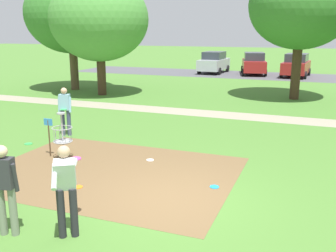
{
  "coord_description": "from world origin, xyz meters",
  "views": [
    {
      "loc": [
        2.79,
        -7.37,
        3.65
      ],
      "look_at": [
        -1.04,
        2.59,
        1.0
      ],
      "focal_mm": 41.28,
      "sensor_mm": 36.0,
      "label": 1
    }
  ],
  "objects_px": {
    "frisbee_by_tee": "(78,187)",
    "frisbee_far_left": "(150,160)",
    "frisbee_mid_grass": "(28,144)",
    "tree_mid_left": "(99,19)",
    "frisbee_far_right": "(214,187)",
    "parked_car_center_left": "(254,63)",
    "tree_near_left": "(301,5)",
    "player_foreground_watching": "(5,185)",
    "player_throwing": "(66,186)",
    "disc_golf_basket": "(61,134)",
    "parked_car_center_right": "(296,65)",
    "tree_mid_center": "(71,14)",
    "parked_car_leftmost": "(214,62)",
    "player_waiting_left": "(65,109)"
  },
  "relations": [
    {
      "from": "frisbee_mid_grass",
      "to": "frisbee_far_right",
      "type": "bearing_deg",
      "value": -11.18
    },
    {
      "from": "tree_mid_center",
      "to": "parked_car_center_left",
      "type": "xyz_separation_m",
      "value": [
        9.19,
        12.74,
        -3.66
      ]
    },
    {
      "from": "parked_car_leftmost",
      "to": "frisbee_far_left",
      "type": "bearing_deg",
      "value": -79.85
    },
    {
      "from": "player_foreground_watching",
      "to": "frisbee_mid_grass",
      "type": "bearing_deg",
      "value": 127.41
    },
    {
      "from": "tree_mid_center",
      "to": "parked_car_leftmost",
      "type": "relative_size",
      "value": 1.62
    },
    {
      "from": "frisbee_far_right",
      "to": "frisbee_mid_grass",
      "type": "bearing_deg",
      "value": 168.82
    },
    {
      "from": "frisbee_by_tee",
      "to": "parked_car_center_left",
      "type": "relative_size",
      "value": 0.05
    },
    {
      "from": "frisbee_mid_grass",
      "to": "tree_mid_left",
      "type": "xyz_separation_m",
      "value": [
        -2.89,
        9.67,
        4.24
      ]
    },
    {
      "from": "disc_golf_basket",
      "to": "parked_car_center_right",
      "type": "bearing_deg",
      "value": 77.97
    },
    {
      "from": "parked_car_leftmost",
      "to": "frisbee_far_right",
      "type": "bearing_deg",
      "value": -75.46
    },
    {
      "from": "disc_golf_basket",
      "to": "parked_car_center_left",
      "type": "xyz_separation_m",
      "value": [
        1.67,
        24.46,
        0.17
      ]
    },
    {
      "from": "disc_golf_basket",
      "to": "frisbee_mid_grass",
      "type": "distance_m",
      "value": 2.28
    },
    {
      "from": "frisbee_mid_grass",
      "to": "tree_mid_center",
      "type": "distance_m",
      "value": 13.02
    },
    {
      "from": "player_foreground_watching",
      "to": "frisbee_by_tee",
      "type": "relative_size",
      "value": 7.69
    },
    {
      "from": "player_throwing",
      "to": "frisbee_far_right",
      "type": "height_order",
      "value": "player_throwing"
    },
    {
      "from": "frisbee_mid_grass",
      "to": "frisbee_far_left",
      "type": "height_order",
      "value": "same"
    },
    {
      "from": "tree_mid_left",
      "to": "disc_golf_basket",
      "type": "bearing_deg",
      "value": -65.22
    },
    {
      "from": "player_waiting_left",
      "to": "tree_mid_center",
      "type": "height_order",
      "value": "tree_mid_center"
    },
    {
      "from": "disc_golf_basket",
      "to": "tree_near_left",
      "type": "distance_m",
      "value": 14.79
    },
    {
      "from": "frisbee_far_right",
      "to": "parked_car_center_left",
      "type": "xyz_separation_m",
      "value": [
        -2.99,
        24.9,
        0.91
      ]
    },
    {
      "from": "frisbee_by_tee",
      "to": "frisbee_far_left",
      "type": "height_order",
      "value": "same"
    },
    {
      "from": "tree_mid_center",
      "to": "parked_car_leftmost",
      "type": "xyz_separation_m",
      "value": [
        5.73,
        12.7,
        -3.66
      ]
    },
    {
      "from": "player_throwing",
      "to": "frisbee_by_tee",
      "type": "relative_size",
      "value": 7.69
    },
    {
      "from": "frisbee_by_tee",
      "to": "frisbee_far_left",
      "type": "bearing_deg",
      "value": 71.41
    },
    {
      "from": "tree_near_left",
      "to": "player_throwing",
      "type": "bearing_deg",
      "value": -99.96
    },
    {
      "from": "player_throwing",
      "to": "frisbee_far_left",
      "type": "height_order",
      "value": "player_throwing"
    },
    {
      "from": "frisbee_by_tee",
      "to": "frisbee_far_right",
      "type": "height_order",
      "value": "same"
    },
    {
      "from": "frisbee_by_tee",
      "to": "tree_near_left",
      "type": "height_order",
      "value": "tree_near_left"
    },
    {
      "from": "frisbee_mid_grass",
      "to": "frisbee_far_right",
      "type": "distance_m",
      "value": 6.77
    },
    {
      "from": "player_throwing",
      "to": "parked_car_center_left",
      "type": "height_order",
      "value": "parked_car_center_left"
    },
    {
      "from": "frisbee_far_right",
      "to": "parked_car_center_right",
      "type": "distance_m",
      "value": 24.44
    },
    {
      "from": "frisbee_far_right",
      "to": "parked_car_leftmost",
      "type": "bearing_deg",
      "value": 104.54
    },
    {
      "from": "player_throwing",
      "to": "frisbee_far_right",
      "type": "relative_size",
      "value": 7.7
    },
    {
      "from": "player_waiting_left",
      "to": "player_throwing",
      "type": "bearing_deg",
      "value": -54.28
    },
    {
      "from": "frisbee_mid_grass",
      "to": "tree_near_left",
      "type": "xyz_separation_m",
      "value": [
        7.64,
        12.15,
        4.9
      ]
    },
    {
      "from": "frisbee_by_tee",
      "to": "frisbee_far_left",
      "type": "distance_m",
      "value": 2.56
    },
    {
      "from": "tree_mid_left",
      "to": "parked_car_leftmost",
      "type": "bearing_deg",
      "value": 77.51
    },
    {
      "from": "disc_golf_basket",
      "to": "player_waiting_left",
      "type": "bearing_deg",
      "value": 122.87
    },
    {
      "from": "tree_mid_left",
      "to": "frisbee_far_left",
      "type": "bearing_deg",
      "value": -53.12
    },
    {
      "from": "frisbee_by_tee",
      "to": "player_foreground_watching",
      "type": "bearing_deg",
      "value": -88.18
    },
    {
      "from": "player_waiting_left",
      "to": "parked_car_center_left",
      "type": "xyz_separation_m",
      "value": [
        3.13,
        22.19,
        -0.05
      ]
    },
    {
      "from": "player_foreground_watching",
      "to": "player_throwing",
      "type": "distance_m",
      "value": 1.11
    },
    {
      "from": "disc_golf_basket",
      "to": "parked_car_center_left",
      "type": "height_order",
      "value": "parked_car_center_left"
    },
    {
      "from": "parked_car_center_left",
      "to": "parked_car_center_right",
      "type": "height_order",
      "value": "same"
    },
    {
      "from": "player_throwing",
      "to": "tree_near_left",
      "type": "bearing_deg",
      "value": 80.04
    },
    {
      "from": "tree_mid_center",
      "to": "parked_car_center_right",
      "type": "relative_size",
      "value": 1.6
    },
    {
      "from": "frisbee_mid_grass",
      "to": "frisbee_far_right",
      "type": "xyz_separation_m",
      "value": [
        6.64,
        -1.31,
        0.0
      ]
    },
    {
      "from": "player_foreground_watching",
      "to": "tree_near_left",
      "type": "distance_m",
      "value": 17.85
    },
    {
      "from": "player_throwing",
      "to": "parked_car_center_left",
      "type": "relative_size",
      "value": 0.38
    },
    {
      "from": "frisbee_far_left",
      "to": "tree_near_left",
      "type": "xyz_separation_m",
      "value": [
        3.22,
        12.21,
        4.9
      ]
    }
  ]
}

